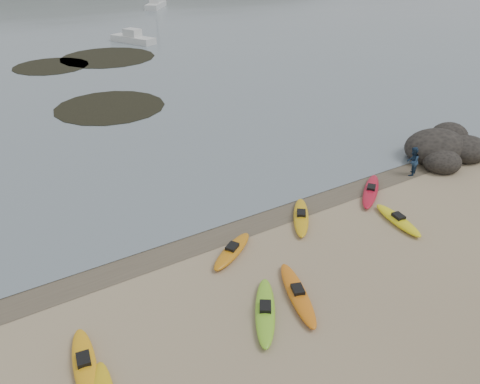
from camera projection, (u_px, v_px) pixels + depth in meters
ground at (240, 220)px, 21.84m from camera, size 600.00×600.00×0.00m
wet_sand at (243, 223)px, 21.61m from camera, size 60.00×60.00×0.00m
kayaks at (277, 267)px, 18.47m from camera, size 18.02×8.34×0.34m
person_east at (413, 161)px, 25.59m from camera, size 0.98×0.90×1.63m
rock_cluster at (444, 152)px, 28.05m from camera, size 5.55×4.12×2.01m
kelp_mats at (94, 72)px, 45.39m from camera, size 14.87×25.71×0.04m
far_hills at (72, 12)px, 192.01m from camera, size 550.00×135.00×80.00m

